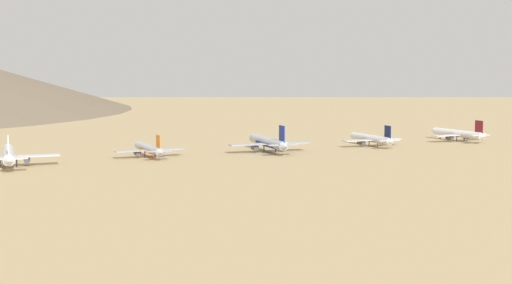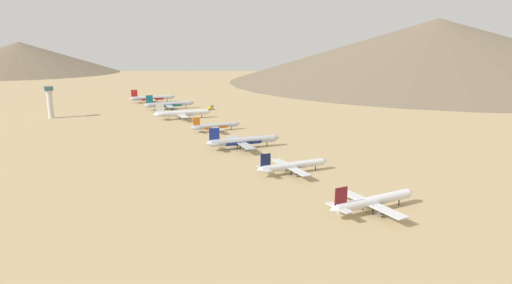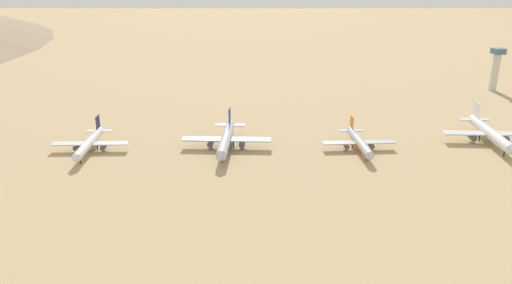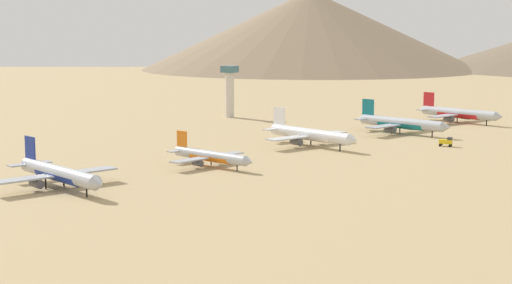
% 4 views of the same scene
% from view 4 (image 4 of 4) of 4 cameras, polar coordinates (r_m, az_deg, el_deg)
% --- Properties ---
extents(ground_plane, '(2158.25, 2158.25, 0.00)m').
position_cam_4_polar(ground_plane, '(296.89, -3.18, -1.60)').
color(ground_plane, tan).
extents(parked_jet_2, '(49.76, 40.66, 14.38)m').
position_cam_4_polar(parked_jet_2, '(259.88, -13.41, -2.12)').
color(parked_jet_2, '#B2B7C1').
rests_on(parked_jet_2, ground).
extents(parked_jet_3, '(39.99, 32.48, 11.53)m').
position_cam_4_polar(parked_jet_3, '(292.83, -3.18, -0.98)').
color(parked_jet_3, '#B2B7C1').
rests_on(parked_jet_3, ground).
extents(parked_jet_4, '(51.26, 41.92, 14.82)m').
position_cam_4_polar(parked_jet_4, '(342.38, 3.73, 0.51)').
color(parked_jet_4, silver).
rests_on(parked_jet_4, ground).
extents(parked_jet_5, '(51.51, 41.95, 14.85)m').
position_cam_4_polar(parked_jet_5, '(387.38, 9.91, 1.29)').
color(parked_jet_5, '#B2B7C1').
rests_on(parked_jet_5, ground).
extents(parked_jet_6, '(50.46, 41.21, 14.57)m').
position_cam_4_polar(parked_jet_6, '(437.81, 13.72, 1.93)').
color(parked_jet_6, '#B2B7C1').
rests_on(parked_jet_6, ground).
extents(service_truck, '(5.62, 3.89, 3.90)m').
position_cam_4_polar(service_truck, '(350.87, 12.94, 0.04)').
color(service_truck, yellow).
rests_on(service_truck, ground).
extents(control_tower, '(7.20, 7.20, 27.92)m').
position_cam_4_polar(control_tower, '(450.21, -1.82, 3.70)').
color(control_tower, beige).
rests_on(control_tower, ground).
extents(desert_hill_4, '(383.38, 383.38, 88.68)m').
position_cam_4_polar(desert_hill_4, '(951.16, 3.75, 7.69)').
color(desert_hill_4, '#847056').
rests_on(desert_hill_4, ground).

